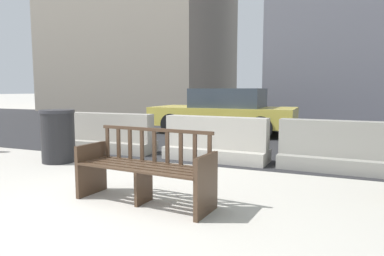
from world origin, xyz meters
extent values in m
plane|color=#B7B2A8|center=(0.00, 0.00, 0.00)|extent=(200.00, 200.00, 0.00)
cube|color=#28282B|center=(0.00, 8.70, 0.00)|extent=(120.00, 12.00, 0.01)
cube|color=#473323|center=(-0.29, 0.60, 0.33)|extent=(0.09, 0.52, 0.66)
cube|color=#473323|center=(1.35, 0.46, 0.33)|extent=(0.09, 0.52, 0.66)
cube|color=#473323|center=(0.53, 0.53, 0.22)|extent=(0.07, 0.33, 0.45)
cube|color=#473323|center=(0.51, 0.30, 0.45)|extent=(1.60, 0.21, 0.02)
cube|color=#473323|center=(0.52, 0.41, 0.45)|extent=(1.60, 0.21, 0.02)
cube|color=#473323|center=(0.53, 0.53, 0.45)|extent=(1.60, 0.21, 0.02)
cube|color=#473323|center=(0.54, 0.64, 0.45)|extent=(1.60, 0.21, 0.02)
cube|color=#473323|center=(0.55, 0.76, 0.45)|extent=(1.60, 0.21, 0.02)
cube|color=#473323|center=(0.55, 0.77, 0.86)|extent=(1.60, 0.17, 0.04)
cube|color=#473323|center=(-0.19, 0.83, 0.65)|extent=(0.05, 0.03, 0.38)
cube|color=#473323|center=(-0.01, 0.82, 0.65)|extent=(0.05, 0.03, 0.38)
cube|color=#473323|center=(0.18, 0.80, 0.65)|extent=(0.05, 0.03, 0.38)
cube|color=#473323|center=(0.37, 0.78, 0.65)|extent=(0.05, 0.03, 0.38)
cube|color=#473323|center=(0.55, 0.77, 0.65)|extent=(0.05, 0.03, 0.38)
cube|color=#473323|center=(0.74, 0.75, 0.65)|extent=(0.05, 0.03, 0.38)
cube|color=#473323|center=(0.93, 0.73, 0.65)|extent=(0.05, 0.03, 0.38)
cube|color=#473323|center=(1.11, 0.72, 0.65)|extent=(0.05, 0.03, 0.38)
cube|color=#473323|center=(1.30, 0.70, 0.65)|extent=(0.05, 0.03, 0.38)
cube|color=#473323|center=(-0.29, 0.58, 0.65)|extent=(0.09, 0.46, 0.03)
cube|color=#473323|center=(1.35, 0.44, 0.65)|extent=(0.09, 0.46, 0.03)
cube|color=#ADA89E|center=(0.51, 3.25, 0.12)|extent=(2.03, 0.76, 0.24)
cube|color=#ADA89E|center=(0.51, 3.25, 0.54)|extent=(2.01, 0.38, 0.60)
cube|color=#9E998E|center=(-1.92, 3.27, 0.12)|extent=(2.01, 0.72, 0.24)
cube|color=#9E998E|center=(-1.92, 3.27, 0.54)|extent=(2.01, 0.34, 0.60)
cube|color=gray|center=(2.72, 3.24, 0.12)|extent=(2.03, 0.77, 0.24)
cube|color=gray|center=(2.72, 3.24, 0.54)|extent=(2.01, 0.39, 0.60)
cube|color=#DBC64C|center=(-0.59, 7.23, 0.54)|extent=(4.37, 1.96, 0.56)
cube|color=#38424C|center=(-0.41, 7.23, 1.10)|extent=(2.10, 1.70, 0.57)
cylinder|color=black|center=(-1.92, 6.31, 0.32)|extent=(0.64, 0.23, 0.64)
cylinder|color=black|center=(-1.95, 8.11, 0.32)|extent=(0.64, 0.23, 0.64)
cylinder|color=black|center=(0.77, 6.35, 0.32)|extent=(0.64, 0.23, 0.64)
cylinder|color=black|center=(0.74, 8.15, 0.32)|extent=(0.64, 0.23, 0.64)
cylinder|color=#232326|center=(-2.15, 1.97, 0.46)|extent=(0.60, 0.60, 0.92)
cylinder|color=#2D2D33|center=(-2.15, 1.97, 0.95)|extent=(0.63, 0.63, 0.06)
camera|label=1|loc=(2.58, -2.91, 1.35)|focal=32.00mm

